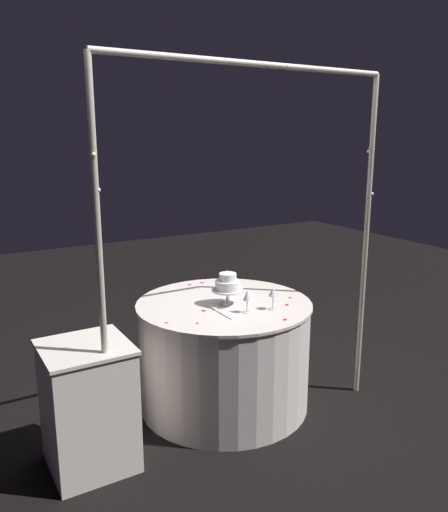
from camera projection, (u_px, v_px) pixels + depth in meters
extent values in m
plane|color=black|center=(224.00, 402.00, 3.72)|extent=(12.00, 12.00, 0.00)
cylinder|color=#B7B29E|center=(366.00, 244.00, 3.64)|extent=(0.04, 0.04, 2.30)
cylinder|color=#B7B29E|center=(101.00, 282.00, 2.67)|extent=(0.04, 0.04, 2.30)
cylinder|color=#B7B29E|center=(256.00, 64.00, 2.89)|extent=(1.94, 0.04, 0.04)
sphere|color=#F9EAB2|center=(372.00, 130.00, 3.46)|extent=(0.02, 0.02, 0.02)
sphere|color=#F9EAB2|center=(107.00, 414.00, 2.86)|extent=(0.02, 0.02, 0.02)
sphere|color=#F9EAB2|center=(340.00, 72.00, 3.24)|extent=(0.02, 0.02, 0.02)
sphere|color=#F9EAB2|center=(369.00, 151.00, 3.50)|extent=(0.02, 0.02, 0.02)
sphere|color=#F9EAB2|center=(98.00, 190.00, 2.56)|extent=(0.02, 0.02, 0.02)
sphere|color=#F9EAB2|center=(288.00, 66.00, 2.99)|extent=(0.02, 0.02, 0.02)
sphere|color=#F9EAB2|center=(372.00, 194.00, 3.56)|extent=(0.02, 0.02, 0.02)
sphere|color=#F9EAB2|center=(103.00, 299.00, 2.71)|extent=(0.02, 0.02, 0.02)
sphere|color=#F9EAB2|center=(224.00, 61.00, 2.78)|extent=(0.02, 0.02, 0.02)
sphere|color=#F9EAB2|center=(375.00, 103.00, 3.42)|extent=(0.02, 0.02, 0.02)
sphere|color=#F9EAB2|center=(111.00, 435.00, 2.90)|extent=(0.02, 0.02, 0.02)
sphere|color=#F9EAB2|center=(143.00, 55.00, 2.56)|extent=(0.02, 0.02, 0.02)
sphere|color=#F9EAB2|center=(371.00, 148.00, 3.50)|extent=(0.02, 0.02, 0.02)
sphere|color=#F9EAB2|center=(94.00, 155.00, 2.50)|extent=(0.02, 0.02, 0.02)
cylinder|color=silver|center=(224.00, 355.00, 3.64)|extent=(1.20, 1.20, 0.75)
cylinder|color=silver|center=(224.00, 304.00, 3.55)|extent=(1.23, 1.23, 0.02)
cube|color=silver|center=(89.00, 408.00, 2.94)|extent=(0.47, 0.47, 0.73)
cube|color=silver|center=(85.00, 347.00, 2.86)|extent=(0.49, 0.49, 0.02)
cylinder|color=silver|center=(227.00, 304.00, 3.50)|extent=(0.11, 0.11, 0.01)
cylinder|color=silver|center=(227.00, 297.00, 3.49)|extent=(0.02, 0.02, 0.09)
cylinder|color=silver|center=(227.00, 290.00, 3.48)|extent=(0.22, 0.22, 0.01)
cylinder|color=white|center=(227.00, 285.00, 3.47)|extent=(0.17, 0.17, 0.06)
cylinder|color=white|center=(227.00, 277.00, 3.46)|extent=(0.12, 0.12, 0.05)
cylinder|color=silver|center=(227.00, 290.00, 3.82)|extent=(0.06, 0.06, 0.00)
cylinder|color=silver|center=(227.00, 284.00, 3.80)|extent=(0.01, 0.01, 0.09)
cone|color=silver|center=(227.00, 274.00, 3.79)|extent=(0.06, 0.06, 0.07)
cylinder|color=silver|center=(247.00, 312.00, 3.34)|extent=(0.06, 0.06, 0.00)
cylinder|color=silver|center=(247.00, 306.00, 3.33)|extent=(0.01, 0.01, 0.08)
cone|color=silver|center=(247.00, 295.00, 3.31)|extent=(0.06, 0.06, 0.07)
cylinder|color=silver|center=(273.00, 309.00, 3.40)|extent=(0.06, 0.06, 0.00)
cylinder|color=silver|center=(273.00, 302.00, 3.39)|extent=(0.01, 0.01, 0.09)
cone|color=silver|center=(273.00, 292.00, 3.38)|extent=(0.06, 0.06, 0.06)
cube|color=silver|center=(224.00, 314.00, 3.30)|extent=(0.03, 0.22, 0.01)
cube|color=white|center=(213.00, 308.00, 3.42)|extent=(0.02, 0.09, 0.01)
ellipsoid|color=#C61951|center=(197.00, 323.00, 3.14)|extent=(0.03, 0.03, 0.00)
ellipsoid|color=#C61951|center=(190.00, 285.00, 3.96)|extent=(0.04, 0.04, 0.00)
ellipsoid|color=#C61951|center=(290.00, 298.00, 3.64)|extent=(0.03, 0.02, 0.00)
ellipsoid|color=#C61951|center=(277.00, 294.00, 3.73)|extent=(0.03, 0.03, 0.00)
ellipsoid|color=#C61951|center=(222.00, 285.00, 3.95)|extent=(0.03, 0.02, 0.00)
ellipsoid|color=#C61951|center=(204.00, 311.00, 3.37)|extent=(0.04, 0.05, 0.00)
ellipsoid|color=#C61951|center=(166.00, 323.00, 3.15)|extent=(0.03, 0.02, 0.00)
ellipsoid|color=#C61951|center=(287.00, 305.00, 3.49)|extent=(0.04, 0.04, 0.00)
ellipsoid|color=#C61951|center=(285.00, 319.00, 3.21)|extent=(0.04, 0.04, 0.00)
ellipsoid|color=#C61951|center=(202.00, 283.00, 4.02)|extent=(0.04, 0.04, 0.00)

